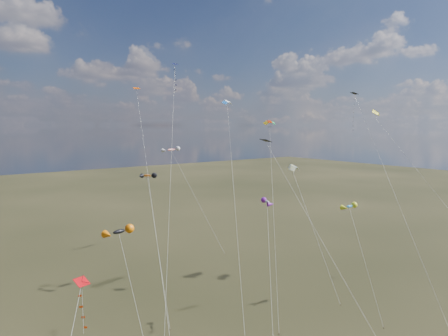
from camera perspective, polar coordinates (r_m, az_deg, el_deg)
diamond_black_high at (r=68.05m, az=18.57°, el=6.40°), size 7.91×20.83×30.61m
diamond_navy_tall at (r=63.18m, az=-7.09°, el=10.48°), size 12.35×17.94×35.04m
diamond_black_mid at (r=40.24m, az=11.09°, el=-5.20°), size 2.77×18.60×23.82m
diamond_red_low at (r=31.55m, az=-19.87°, el=-19.54°), size 7.23×9.03×14.46m
diamond_orange_center at (r=54.03m, az=-11.18°, el=1.88°), size 6.31×21.05×30.80m
parafoil_yellow at (r=69.87m, az=20.94°, el=7.54°), size 15.14×17.54×28.30m
parafoil_blue_white at (r=61.90m, az=0.52°, el=9.24°), size 11.29×17.79×29.43m
parafoil_striped at (r=67.17m, az=9.95°, el=0.23°), size 4.88×13.83×19.24m
parafoil_tricolor at (r=60.39m, az=6.56°, el=6.36°), size 9.64×12.20×26.29m
novelty_black_orange at (r=45.73m, az=-14.76°, el=-8.81°), size 3.24×8.32×14.23m
novelty_orange_black at (r=61.12m, az=-10.88°, el=-1.18°), size 4.80×14.30×18.19m
novelty_white_purple at (r=49.30m, az=6.19°, el=-4.96°), size 8.18×10.72×16.30m
novelty_redwhite_stripe at (r=82.07m, az=-7.53°, el=2.58°), size 8.05×11.62×20.89m
novelty_blue_yellow at (r=58.92m, az=17.51°, el=-5.30°), size 3.93×8.10×14.42m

